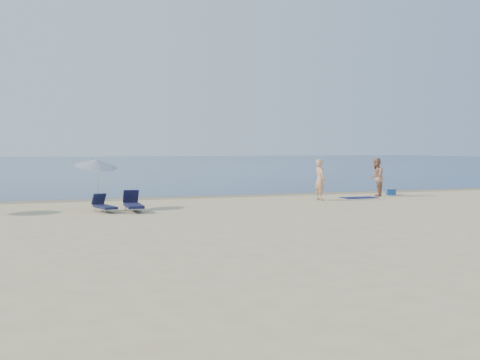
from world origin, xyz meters
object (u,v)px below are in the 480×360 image
Objects in this scene: person_left at (320,180)px; person_right at (376,177)px; umbrella_near at (96,163)px; blue_cooler at (391,192)px.

person_left is 0.99× the size of person_right.
person_right is at bearing -77.12° from person_left.
person_left is 10.33m from umbrella_near.
umbrella_near is at bearing -41.76° from person_right.
blue_cooler is at bearing -6.35° from umbrella_near.
person_right reaches higher than blue_cooler.
person_left is 5.15m from blue_cooler.
person_right reaches higher than person_left.
person_right is (3.75, 1.09, 0.01)m from person_left.
umbrella_near reaches higher than person_right.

